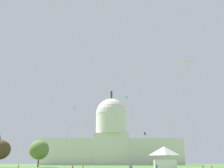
% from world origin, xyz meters
% --- Properties ---
extents(capitol_building, '(120.78, 27.97, 65.12)m').
position_xyz_m(capitol_building, '(-0.23, 195.03, 21.63)').
color(capitol_building, silver).
rests_on(capitol_building, ground_plane).
extents(event_tent, '(7.08, 5.37, 6.81)m').
position_xyz_m(event_tent, '(16.04, 49.37, 3.45)').
color(event_tent, white).
rests_on(event_tent, ground_plane).
extents(tree_west_near, '(12.49, 13.20, 12.65)m').
position_xyz_m(tree_west_near, '(-34.91, 96.26, 8.04)').
color(tree_west_near, brown).
rests_on(tree_west_near, ground_plane).
extents(tree_west_mid, '(11.39, 11.57, 11.45)m').
position_xyz_m(tree_west_mid, '(-47.31, 80.50, 7.34)').
color(tree_west_mid, '#4C3823').
rests_on(tree_west_mid, ground_plane).
extents(person_denim_near_tree_east, '(0.54, 0.54, 1.51)m').
position_xyz_m(person_denim_near_tree_east, '(5.98, 54.99, 0.68)').
color(person_denim_near_tree_east, '#3D5684').
rests_on(person_denim_near_tree_east, ground_plane).
extents(person_grey_lawn_far_left, '(0.50, 0.50, 1.56)m').
position_xyz_m(person_grey_lawn_far_left, '(26.16, 46.16, 0.72)').
color(person_grey_lawn_far_left, gray).
rests_on(person_grey_lawn_far_left, ground_plane).
extents(person_orange_front_center, '(0.45, 0.45, 1.67)m').
position_xyz_m(person_orange_front_center, '(-26.69, 47.10, 0.78)').
color(person_orange_front_center, orange).
rests_on(person_orange_front_center, ground_plane).
extents(person_red_front_left, '(0.50, 0.50, 1.51)m').
position_xyz_m(person_red_front_left, '(-10.32, 41.99, 0.69)').
color(person_red_front_left, red).
rests_on(person_red_front_left, ground_plane).
extents(person_denim_back_left, '(0.49, 0.49, 1.72)m').
position_xyz_m(person_denim_back_left, '(12.12, 41.02, 0.78)').
color(person_denim_back_left, '#3D5684').
rests_on(person_denim_back_left, ground_plane).
extents(person_orange_edge_west, '(0.42, 0.42, 1.52)m').
position_xyz_m(person_orange_edge_west, '(-9.10, 56.85, 0.69)').
color(person_orange_edge_west, orange).
rests_on(person_orange_edge_west, ground_plane).
extents(kite_black_low, '(0.93, 1.14, 2.91)m').
position_xyz_m(kite_black_low, '(16.09, 93.26, 15.32)').
color(kite_black_low, black).
extents(kite_green_low, '(0.51, 1.19, 4.65)m').
position_xyz_m(kite_green_low, '(34.34, 132.43, 8.93)').
color(kite_green_low, green).
extents(kite_orange_low, '(1.42, 1.26, 3.01)m').
position_xyz_m(kite_orange_low, '(18.08, 45.34, 11.89)').
color(kite_orange_low, orange).
extents(kite_magenta_high, '(0.38, 1.00, 4.07)m').
position_xyz_m(kite_magenta_high, '(14.81, 152.57, 38.42)').
color(kite_magenta_high, '#D1339E').
extents(kite_red_high, '(1.36, 1.61, 0.20)m').
position_xyz_m(kite_red_high, '(3.58, 138.11, 58.96)').
color(kite_red_high, red).
extents(kite_cyan_low, '(1.60, 1.19, 4.22)m').
position_xyz_m(kite_cyan_low, '(33.12, 72.56, 10.45)').
color(kite_cyan_low, '#33BCDB').
extents(kite_gold_mid, '(0.72, 0.40, 2.90)m').
position_xyz_m(kite_gold_mid, '(22.01, 39.15, 30.16)').
color(kite_gold_mid, gold).
extents(kite_pink_high, '(1.11, 0.74, 3.58)m').
position_xyz_m(kite_pink_high, '(-29.10, 164.71, 42.78)').
color(kite_pink_high, pink).
extents(kite_white_low, '(1.67, 1.12, 0.26)m').
position_xyz_m(kite_white_low, '(-18.34, 92.37, 15.83)').
color(kite_white_low, white).
extents(kite_blue_low, '(0.97, 1.62, 3.58)m').
position_xyz_m(kite_blue_low, '(-20.10, 84.11, 14.29)').
color(kite_blue_low, blue).
extents(kite_yellow_low, '(1.30, 1.81, 0.40)m').
position_xyz_m(kite_yellow_low, '(-40.08, 96.72, 8.16)').
color(kite_yellow_low, yellow).
extents(kite_lime_mid, '(1.17, 0.93, 3.17)m').
position_xyz_m(kite_lime_mid, '(-19.76, 174.41, 33.52)').
color(kite_lime_mid, '#8CD133').
extents(kite_turquoise_high, '(1.32, 1.31, 1.17)m').
position_xyz_m(kite_turquoise_high, '(9.44, 125.11, 41.64)').
color(kite_turquoise_high, teal).
extents(kite_violet_mid, '(1.47, 1.39, 0.32)m').
position_xyz_m(kite_violet_mid, '(-29.97, 150.15, 25.99)').
color(kite_violet_mid, purple).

